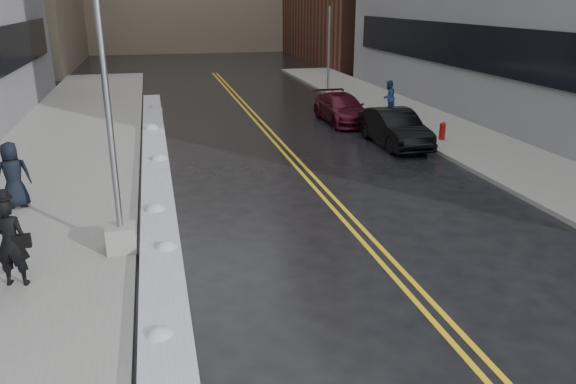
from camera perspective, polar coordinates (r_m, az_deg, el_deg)
ground at (r=11.97m, az=-0.61°, el=-8.93°), size 160.00×160.00×0.00m
sidewalk_west at (r=21.33m, az=-22.20°, el=2.57°), size 5.50×50.00×0.15m
sidewalk_east at (r=24.40m, az=17.39°, el=5.08°), size 4.00×50.00×0.15m
lane_line_left at (r=21.59m, az=-0.46°, el=4.01°), size 0.12×50.00×0.01m
lane_line_right at (r=21.65m, az=0.31°, el=4.06°), size 0.12×50.00×0.01m
snow_ridge at (r=19.10m, az=-13.25°, el=1.99°), size 0.90×30.00×0.34m
lamppost at (r=12.73m, az=-17.43°, el=4.15°), size 0.65×0.65×7.62m
fire_hydrant at (r=23.81m, az=15.42°, el=6.10°), size 0.26×0.26×0.73m
traffic_signal at (r=36.05m, az=4.20°, el=15.52°), size 0.16×0.20×6.00m
pedestrian_fedora at (r=12.38m, az=-26.36°, el=-4.61°), size 0.74×0.55×1.84m
pedestrian_c at (r=17.00m, az=-26.17°, el=1.55°), size 1.02×0.79×1.84m
pedestrian_east at (r=28.54m, az=10.17°, el=9.45°), size 1.02×1.00×1.66m
car_black at (r=22.93m, az=10.77°, el=6.42°), size 1.60×4.40×1.44m
car_maroon at (r=27.06m, az=5.51°, el=8.44°), size 1.90×4.56×1.32m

